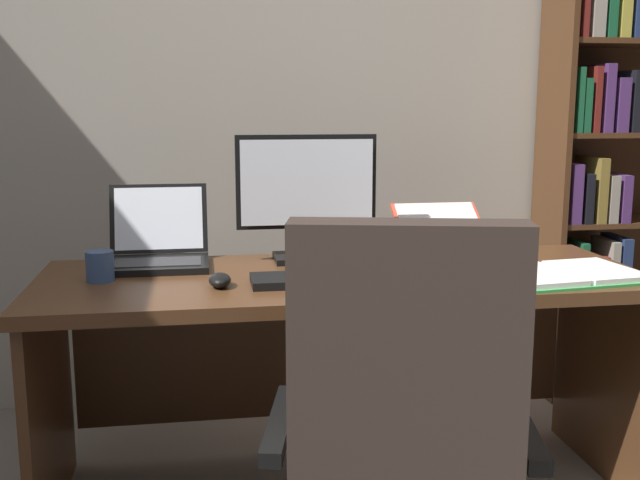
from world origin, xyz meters
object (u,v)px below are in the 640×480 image
desk (338,326)px  office_chair (401,476)px  notepad (428,264)px  coffee_mug (100,266)px  open_binder (565,274)px  laptop (158,248)px  bookshelf (634,129)px  pen (434,261)px  reading_stand_with_book (441,230)px  computer_mouse (220,280)px  monitor (307,198)px  keyboard (322,279)px

desk → office_chair: size_ratio=1.83×
notepad → coffee_mug: coffee_mug is taller
open_binder → desk: bearing=153.3°
office_chair → notepad: office_chair is taller
open_binder → laptop: bearing=155.9°
desk → bookshelf: bookshelf is taller
pen → reading_stand_with_book: bearing=66.1°
office_chair → computer_mouse: bearing=133.8°
office_chair → monitor: size_ratio=2.18×
laptop → computer_mouse: 0.39m
bookshelf → pen: bookshelf is taller
monitor → coffee_mug: bearing=-162.7°
notepad → open_binder: bearing=-32.7°
office_chair → coffee_mug: (-0.73, 0.75, 0.34)m
bookshelf → pen: (-1.07, -0.64, -0.40)m
monitor → coffee_mug: (-0.65, -0.20, -0.17)m
keyboard → office_chair: bearing=-83.0°
bookshelf → office_chair: bookshelf is taller
bookshelf → keyboard: size_ratio=5.34×
reading_stand_with_book → notepad: size_ratio=1.50×
monitor → pen: size_ratio=3.35×
reading_stand_with_book → office_chair: bearing=-112.2°
computer_mouse → office_chair: bearing=-58.8°
monitor → open_binder: bearing=-27.3°
monitor → laptop: size_ratio=1.44×
office_chair → keyboard: 0.70m
notepad → pen: bearing=0.0°
office_chair → bookshelf: bearing=58.7°
bookshelf → open_binder: size_ratio=4.75×
keyboard → coffee_mug: coffee_mug is taller
bookshelf → office_chair: 2.13m
desk → notepad: size_ratio=8.93×
keyboard → pen: 0.44m
open_binder → coffee_mug: 1.40m
reading_stand_with_book → monitor: bearing=-173.1°
monitor → computer_mouse: monitor is taller
computer_mouse → notepad: (0.68, 0.18, -0.02)m
notepad → pen: size_ratio=1.50×
keyboard → desk: bearing=66.9°
open_binder → coffee_mug: bearing=166.2°
pen → desk: bearing=178.1°
computer_mouse → reading_stand_with_book: size_ratio=0.33×
desk → monitor: 0.44m
computer_mouse → bookshelf: bearing=24.9°
reading_stand_with_book → keyboard: bearing=-141.5°
monitor → computer_mouse: 0.49m
desk → bookshelf: size_ratio=0.84×
open_binder → pen: open_binder is taller
office_chair → coffee_mug: bearing=146.7°
keyboard → notepad: size_ratio=2.00×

